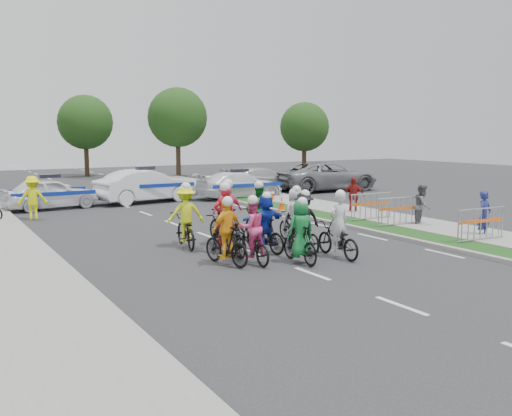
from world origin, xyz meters
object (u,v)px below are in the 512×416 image
barrier_2 (371,208)px  tree_4 (85,122)px  rider_8 (258,218)px  tree_2 (304,127)px  police_car_0 (50,193)px  cone_0 (282,205)px  rider_7 (295,221)px  barrier_0 (481,226)px  marshal_hiviz (33,198)px  rider_10 (185,222)px  tree_1 (178,118)px  rider_5 (265,227)px  rider_1 (300,237)px  police_car_2 (240,185)px  civilian_suv (327,176)px  barrier_1 (400,213)px  rider_3 (226,239)px  rider_0 (338,235)px  police_car_1 (146,186)px  spectator_0 (485,215)px  spectator_2 (353,196)px  cone_1 (271,195)px  rider_2 (251,238)px  civilian_sedan (262,179)px  spectator_1 (422,206)px  rider_9 (227,220)px  rider_4 (303,227)px  rider_6 (224,230)px

barrier_2 → tree_4: size_ratio=0.32×
rider_8 → tree_2: size_ratio=0.34×
police_car_0 → cone_0: size_ratio=5.89×
rider_7 → barrier_0: rider_7 is taller
marshal_hiviz → rider_10: bearing=121.8°
tree_1 → tree_2: (9.00, -4.00, -0.70)m
rider_5 → rider_7: rider_7 is taller
rider_7 → tree_2: size_ratio=0.31×
rider_1 → police_car_2: 15.09m
rider_1 → civilian_suv: 19.07m
barrier_1 → barrier_2: (0.00, 1.55, 0.00)m
rider_3 → rider_8: rider_8 is taller
rider_0 → police_car_1: rider_0 is taller
spectator_0 → spectator_2: size_ratio=0.97×
rider_3 → cone_0: (6.54, 7.50, -0.36)m
police_car_1 → tree_2: 19.76m
cone_1 → rider_2: bearing=-124.1°
barrier_0 → barrier_1: size_ratio=1.00×
rider_7 → rider_5: bearing=26.7°
rider_2 → police_car_1: bearing=-98.5°
spectator_0 → marshal_hiviz: (-12.01, 11.56, 0.09)m
civilian_sedan → spectator_2: 10.25m
cone_1 → police_car_1: bearing=152.0°
spectator_1 → spectator_2: size_ratio=0.99×
spectator_2 → rider_0: bearing=-99.1°
rider_5 → civilian_suv: bearing=-141.1°
tree_4 → rider_3: bearing=-97.7°
barrier_1 → cone_1: (0.12, 8.98, -0.22)m
rider_2 → barrier_0: (7.41, -1.30, -0.12)m
rider_10 → barrier_1: size_ratio=1.01×
rider_7 → barrier_1: size_ratio=0.90×
rider_0 → spectator_2: rider_0 is taller
rider_9 → barrier_0: 7.81m
barrier_0 → tree_4: (-3.70, 33.54, 3.63)m
police_car_2 → civilian_sedan: bearing=-49.5°
rider_10 → marshal_hiviz: (-3.02, 8.05, 0.11)m
rider_8 → cone_1: (5.78, 8.47, -0.37)m
cone_0 → tree_4: (-2.18, 24.60, 3.85)m
spectator_2 → marshal_hiviz: bearing=-170.2°
barrier_0 → tree_2: tree_2 is taller
rider_3 → tree_1: bearing=-122.2°
rider_9 → police_car_1: (1.50, 11.55, 0.03)m
spectator_0 → marshal_hiviz: 16.67m
civilian_suv → spectator_0: civilian_suv is taller
spectator_2 → tree_4: (-4.44, 26.59, 3.40)m
rider_4 → rider_8: 2.07m
rider_3 → rider_6: size_ratio=0.87×
rider_4 → spectator_0: (6.25, -1.30, 0.07)m
spectator_1 → rider_6: bearing=150.8°
rider_5 → marshal_hiviz: 10.96m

